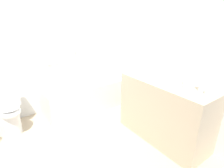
# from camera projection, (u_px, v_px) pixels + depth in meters

# --- Properties ---
(ground_plane) EXTENTS (3.67, 3.67, 0.00)m
(ground_plane) POSITION_uv_depth(u_px,v_px,m) (83.00, 146.00, 2.54)
(ground_plane) COLOR tan
(wall_back_tiled) EXTENTS (3.07, 0.10, 2.51)m
(wall_back_tiled) POSITION_uv_depth(u_px,v_px,m) (42.00, 44.00, 3.11)
(wall_back_tiled) COLOR silver
(wall_back_tiled) RESTS_ON ground_plane
(wall_right_mirror) EXTENTS (0.10, 3.03, 2.51)m
(wall_right_mirror) POSITION_uv_depth(u_px,v_px,m) (157.00, 46.00, 2.84)
(wall_right_mirror) COLOR silver
(wall_right_mirror) RESTS_ON ground_plane
(bathtub) EXTENTS (1.49, 0.69, 1.18)m
(bathtub) POSITION_uv_depth(u_px,v_px,m) (84.00, 94.00, 3.46)
(bathtub) COLOR silver
(bathtub) RESTS_ON ground_plane
(toilet) EXTENTS (0.38, 0.50, 0.75)m
(toilet) POSITION_uv_depth(u_px,v_px,m) (9.00, 110.00, 2.72)
(toilet) COLOR white
(toilet) RESTS_ON ground_plane
(vanity_counter) EXTENTS (0.54, 1.30, 0.89)m
(vanity_counter) POSITION_uv_depth(u_px,v_px,m) (164.00, 111.00, 2.58)
(vanity_counter) COLOR tan
(vanity_counter) RESTS_ON ground_plane
(sink_basin) EXTENTS (0.32, 0.32, 0.05)m
(sink_basin) POSITION_uv_depth(u_px,v_px,m) (164.00, 80.00, 2.40)
(sink_basin) COLOR white
(sink_basin) RESTS_ON vanity_counter
(sink_faucet) EXTENTS (0.10, 0.15, 0.07)m
(sink_faucet) POSITION_uv_depth(u_px,v_px,m) (173.00, 77.00, 2.50)
(sink_faucet) COLOR #A2A2A7
(sink_faucet) RESTS_ON vanity_counter
(water_bottle_0) EXTENTS (0.07, 0.07, 0.18)m
(water_bottle_0) POSITION_uv_depth(u_px,v_px,m) (152.00, 69.00, 2.65)
(water_bottle_0) COLOR silver
(water_bottle_0) RESTS_ON vanity_counter
(water_bottle_1) EXTENTS (0.07, 0.07, 0.25)m
(water_bottle_1) POSITION_uv_depth(u_px,v_px,m) (203.00, 82.00, 2.06)
(water_bottle_1) COLOR silver
(water_bottle_1) RESTS_ON vanity_counter
(water_bottle_2) EXTENTS (0.06, 0.06, 0.23)m
(water_bottle_2) POSITION_uv_depth(u_px,v_px,m) (158.00, 69.00, 2.58)
(water_bottle_2) COLOR silver
(water_bottle_2) RESTS_ON vanity_counter
(water_bottle_3) EXTENTS (0.06, 0.06, 0.20)m
(water_bottle_3) POSITION_uv_depth(u_px,v_px,m) (187.00, 79.00, 2.23)
(water_bottle_3) COLOR silver
(water_bottle_3) RESTS_ON vanity_counter
(water_bottle_4) EXTENTS (0.06, 0.06, 0.25)m
(water_bottle_4) POSITION_uv_depth(u_px,v_px,m) (145.00, 65.00, 2.76)
(water_bottle_4) COLOR silver
(water_bottle_4) RESTS_ON vanity_counter
(drinking_glass_0) EXTENTS (0.08, 0.08, 0.08)m
(drinking_glass_0) POSITION_uv_depth(u_px,v_px,m) (186.00, 85.00, 2.18)
(drinking_glass_0) COLOR white
(drinking_glass_0) RESTS_ON vanity_counter
(drinking_glass_1) EXTENTS (0.07, 0.07, 0.08)m
(drinking_glass_1) POSITION_uv_depth(u_px,v_px,m) (208.00, 91.00, 2.02)
(drinking_glass_1) COLOR white
(drinking_glass_1) RESTS_ON vanity_counter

